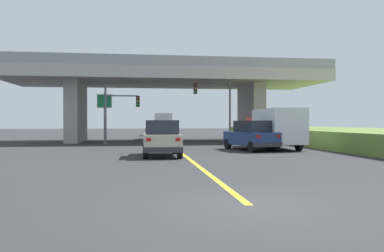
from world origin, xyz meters
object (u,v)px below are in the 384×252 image
(highway_sign, at_px, (104,107))
(sedan_oncoming, at_px, (153,130))
(suv_crossing, at_px, (251,135))
(box_truck, at_px, (274,128))
(traffic_signal_nearside, at_px, (218,100))
(traffic_signal_farside, at_px, (118,108))
(suv_lead, at_px, (161,138))
(semi_truck_distant, at_px, (163,124))

(highway_sign, bearing_deg, sedan_oncoming, 59.58)
(suv_crossing, height_order, box_truck, box_truck)
(highway_sign, bearing_deg, suv_crossing, -43.14)
(suv_crossing, bearing_deg, highway_sign, 124.37)
(sedan_oncoming, height_order, traffic_signal_nearside, traffic_signal_nearside)
(sedan_oncoming, bearing_deg, box_truck, -63.25)
(sedan_oncoming, xyz_separation_m, traffic_signal_farside, (-3.34, -9.42, 2.13))
(box_truck, distance_m, highway_sign, 15.54)
(traffic_signal_farside, bearing_deg, highway_sign, 129.40)
(suv_lead, height_order, sedan_oncoming, same)
(traffic_signal_farside, bearing_deg, sedan_oncoming, 70.48)
(suv_lead, xyz_separation_m, suv_crossing, (6.29, 3.68, 0.00))
(suv_lead, xyz_separation_m, traffic_signal_farside, (-3.14, 12.16, 2.13))
(traffic_signal_farside, bearing_deg, box_truck, -31.00)
(suv_lead, bearing_deg, sedan_oncoming, 89.47)
(traffic_signal_nearside, bearing_deg, suv_crossing, -86.82)
(traffic_signal_nearside, xyz_separation_m, traffic_signal_farside, (-8.94, -0.35, -0.77))
(suv_lead, distance_m, semi_truck_distant, 34.53)
(suv_crossing, height_order, sedan_oncoming, same)
(suv_lead, relative_size, traffic_signal_farside, 0.85)
(box_truck, relative_size, semi_truck_distant, 0.97)
(sedan_oncoming, height_order, traffic_signal_farside, traffic_signal_farside)
(suv_crossing, xyz_separation_m, box_truck, (2.17, 1.51, 0.51))
(traffic_signal_farside, xyz_separation_m, highway_sign, (-1.28, 1.55, 0.17))
(suv_crossing, xyz_separation_m, traffic_signal_nearside, (-0.49, 8.82, 2.89))
(suv_lead, height_order, box_truck, box_truck)
(semi_truck_distant, bearing_deg, suv_crossing, -81.99)
(sedan_oncoming, relative_size, semi_truck_distant, 0.64)
(traffic_signal_farside, relative_size, highway_sign, 1.11)
(suv_crossing, relative_size, sedan_oncoming, 1.08)
(suv_crossing, bearing_deg, suv_lead, -162.17)
(semi_truck_distant, bearing_deg, traffic_signal_farside, -102.87)
(suv_crossing, relative_size, highway_sign, 1.09)
(box_truck, bearing_deg, suv_lead, -148.48)
(traffic_signal_nearside, relative_size, traffic_signal_farside, 1.21)
(suv_lead, distance_m, highway_sign, 14.59)
(sedan_oncoming, height_order, highway_sign, highway_sign)
(sedan_oncoming, relative_size, traffic_signal_farside, 0.90)
(traffic_signal_nearside, height_order, semi_truck_distant, traffic_signal_nearside)
(highway_sign, bearing_deg, semi_truck_distant, 72.93)
(suv_lead, distance_m, sedan_oncoming, 21.57)
(box_truck, relative_size, highway_sign, 1.53)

